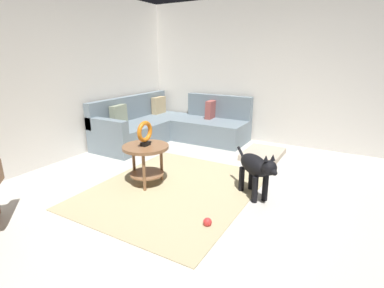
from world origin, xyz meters
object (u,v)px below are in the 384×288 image
Objects in this scene: sectional_couch at (169,126)px; side_table at (146,155)px; dog_toy_ball at (207,222)px; torus_sculpture at (145,133)px; dog at (256,168)px; dog_bed_mat at (263,154)px.

sectional_couch is 3.75× the size of side_table.
side_table is at bearing 66.68° from dog_toy_ball.
torus_sculpture is at bearing -90.00° from side_table.
side_table is at bearing 90.00° from torus_sculpture.
sectional_couch is at bearing 25.94° from side_table.
torus_sculpture is at bearing -35.40° from dog.
dog is (-1.52, -2.28, 0.09)m from sectional_couch.
torus_sculpture is at bearing 66.68° from dog_toy_ball.
dog is 7.63× the size of dog_toy_ball.
side_table is 1.41m from dog.
sectional_couch is at bearing 41.11° from dog_toy_ball.
torus_sculpture is at bearing -154.06° from sectional_couch.
dog is (0.35, -1.37, -0.04)m from side_table.
sectional_couch is at bearing -83.56° from dog.
dog_toy_ball is (-0.50, -1.16, -0.37)m from side_table.
dog is 0.94m from dog_toy_ball.
sectional_couch is 3.16m from dog_toy_ball.
dog_bed_mat is (1.86, -1.02, -0.37)m from side_table.
dog_toy_ball is at bearing -113.32° from side_table.
dog is (0.35, -1.37, -0.33)m from torus_sculpture.
sectional_couch is 6.90× the size of torus_sculpture.
side_table is 0.29m from torus_sculpture.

